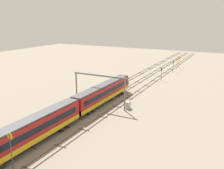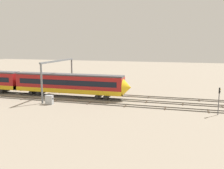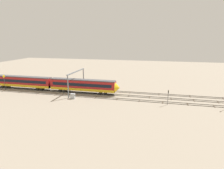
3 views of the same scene
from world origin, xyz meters
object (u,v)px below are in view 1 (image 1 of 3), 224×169
at_px(signal_light_trackside_departure, 173,65).
at_px(relay_cabinet, 128,105).
at_px(speed_sign_mid_trackside, 11,146).
at_px(speed_sign_far_trackside, 177,62).
at_px(signal_light_trackside_approach, 161,72).
at_px(speed_sign_near_foreground, 179,61).
at_px(overhead_gantry, 99,83).

bearing_deg(signal_light_trackside_departure, relay_cabinet, -178.81).
xyz_separation_m(speed_sign_mid_trackside, speed_sign_far_trackside, (82.01, -3.65, -0.70)).
relative_size(speed_sign_mid_trackside, signal_light_trackside_departure, 1.27).
bearing_deg(signal_light_trackside_approach, signal_light_trackside_departure, -0.14).
bearing_deg(speed_sign_near_foreground, speed_sign_far_trackside, -178.70).
height_order(speed_sign_far_trackside, signal_light_trackside_departure, speed_sign_far_trackside).
xyz_separation_m(speed_sign_far_trackside, signal_light_trackside_approach, (-21.98, 0.08, -0.11)).
xyz_separation_m(overhead_gantry, relay_cabinet, (1.61, -6.99, -4.88)).
relative_size(speed_sign_far_trackside, signal_light_trackside_departure, 1.03).
bearing_deg(speed_sign_near_foreground, signal_light_trackside_approach, -179.96).
relative_size(speed_sign_mid_trackside, relay_cabinet, 3.30).
relative_size(overhead_gantry, speed_sign_mid_trackside, 2.49).
distance_m(speed_sign_near_foreground, signal_light_trackside_approach, 26.11).
bearing_deg(speed_sign_near_foreground, relay_cabinet, -178.98).
bearing_deg(speed_sign_near_foreground, signal_light_trackside_departure, -179.68).
relative_size(signal_light_trackside_approach, relay_cabinet, 2.58).
xyz_separation_m(speed_sign_near_foreground, signal_light_trackside_approach, (-26.11, -0.02, -0.13)).
xyz_separation_m(speed_sign_near_foreground, relay_cabinet, (-55.98, -1.00, -2.19)).
bearing_deg(speed_sign_far_trackside, signal_light_trackside_departure, 179.68).
height_order(overhead_gantry, signal_light_trackside_approach, overhead_gantry).
xyz_separation_m(speed_sign_far_trackside, signal_light_trackside_departure, (-6.34, 0.04, -0.10)).
bearing_deg(signal_light_trackside_departure, speed_sign_near_foreground, 0.32).
distance_m(speed_sign_far_trackside, signal_light_trackside_departure, 6.34).
height_order(speed_sign_near_foreground, speed_sign_mid_trackside, speed_sign_mid_trackside).
height_order(speed_sign_near_foreground, speed_sign_far_trackside, speed_sign_near_foreground).
distance_m(speed_sign_near_foreground, signal_light_trackside_departure, 10.46).
height_order(speed_sign_mid_trackside, signal_light_trackside_approach, speed_sign_mid_trackside).
relative_size(speed_sign_mid_trackside, speed_sign_far_trackside, 1.24).
bearing_deg(relay_cabinet, speed_sign_near_foreground, 1.02).
relative_size(speed_sign_far_trackside, signal_light_trackside_approach, 1.03).
distance_m(speed_sign_mid_trackside, relay_cabinet, 30.63).
xyz_separation_m(overhead_gantry, speed_sign_near_foreground, (57.59, -5.98, -2.69)).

